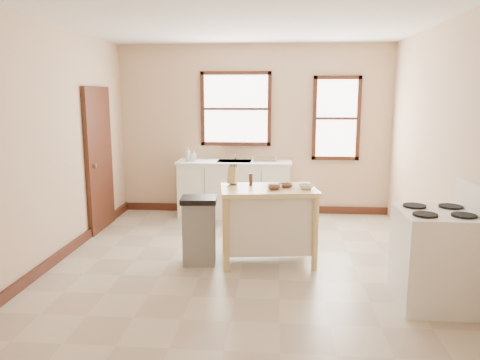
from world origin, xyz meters
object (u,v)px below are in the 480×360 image
object	(u,v)px
bowl_c	(306,187)
gas_stove	(436,245)
soap_bottle_b	(194,156)
knife_block	(233,176)
kitchen_island	(268,225)
dish_rack	(265,159)
bowl_b	(286,185)
bowl_a	(274,187)
soap_bottle_a	(188,154)
pepper_grinder	(251,179)
trash_bin	(199,231)

from	to	relation	value
bowl_c	gas_stove	bearing A→B (deg)	-40.27
soap_bottle_b	knife_block	xyz separation A→B (m)	(0.82, -1.88, 0.00)
kitchen_island	knife_block	xyz separation A→B (m)	(-0.44, 0.16, 0.55)
dish_rack	bowl_b	xyz separation A→B (m)	(0.31, -2.02, -0.04)
knife_block	bowl_a	world-z (taller)	knife_block
bowl_a	bowl_b	size ratio (longest dim) A/B	1.03
bowl_a	soap_bottle_a	bearing A→B (deg)	123.79
kitchen_island	dish_rack	bearing A→B (deg)	84.99
pepper_grinder	bowl_c	xyz separation A→B (m)	(0.65, -0.16, -0.05)
kitchen_island	gas_stove	size ratio (longest dim) A/B	0.94
knife_block	pepper_grinder	world-z (taller)	knife_block
dish_rack	bowl_c	xyz separation A→B (m)	(0.54, -2.12, -0.03)
soap_bottle_a	dish_rack	size ratio (longest dim) A/B	0.58
bowl_c	trash_bin	bearing A→B (deg)	-176.11
pepper_grinder	knife_block	bearing A→B (deg)	169.17
soap_bottle_a	knife_block	size ratio (longest dim) A/B	1.12
dish_rack	kitchen_island	world-z (taller)	dish_rack
soap_bottle_a	gas_stove	world-z (taller)	gas_stove
bowl_a	bowl_c	distance (m)	0.37
kitchen_island	bowl_c	world-z (taller)	bowl_c
bowl_a	bowl_b	distance (m)	0.20
bowl_b	trash_bin	bearing A→B (deg)	-169.75
soap_bottle_b	trash_bin	size ratio (longest dim) A/B	0.21
kitchen_island	bowl_c	distance (m)	0.65
gas_stove	kitchen_island	bearing A→B (deg)	147.36
soap_bottle_a	knife_block	distance (m)	2.08
soap_bottle_b	dish_rack	world-z (taller)	soap_bottle_b
pepper_grinder	bowl_b	size ratio (longest dim) A/B	0.88
kitchen_island	trash_bin	distance (m)	0.82
soap_bottle_b	bowl_c	xyz separation A→B (m)	(1.69, -2.08, -0.07)
bowl_c	gas_stove	xyz separation A→B (m)	(1.17, -0.99, -0.34)
kitchen_island	bowl_b	world-z (taller)	bowl_b
soap_bottle_b	bowl_a	distance (m)	2.50
bowl_b	dish_rack	bearing A→B (deg)	98.71
kitchen_island	gas_stove	xyz separation A→B (m)	(1.60, -1.03, 0.14)
soap_bottle_a	trash_bin	size ratio (longest dim) A/B	0.28
kitchen_island	gas_stove	distance (m)	1.91
bowl_b	soap_bottle_b	bearing A→B (deg)	126.44
soap_bottle_a	dish_rack	bearing A→B (deg)	-16.78
soap_bottle_b	dish_rack	xyz separation A→B (m)	(1.15, 0.04, -0.04)
soap_bottle_a	bowl_b	xyz separation A→B (m)	(1.56, -1.97, -0.10)
dish_rack	bowl_a	bearing A→B (deg)	-109.17
dish_rack	soap_bottle_b	bearing A→B (deg)	158.38
gas_stove	soap_bottle_b	bearing A→B (deg)	132.95
soap_bottle_a	pepper_grinder	size ratio (longest dim) A/B	1.49
bowl_a	trash_bin	world-z (taller)	bowl_a
bowl_a	trash_bin	distance (m)	1.02
bowl_a	gas_stove	size ratio (longest dim) A/B	0.15
kitchen_island	pepper_grinder	xyz separation A→B (m)	(-0.21, 0.12, 0.53)
pepper_grinder	kitchen_island	bearing A→B (deg)	-29.26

